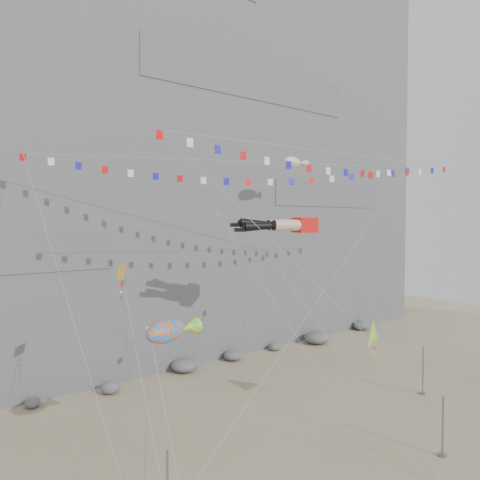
{
  "coord_description": "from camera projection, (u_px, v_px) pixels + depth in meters",
  "views": [
    {
      "loc": [
        -23.97,
        -21.38,
        14.63
      ],
      "look_at": [
        0.51,
        9.0,
        13.08
      ],
      "focal_mm": 35.0,
      "sensor_mm": 36.0,
      "label": 1
    }
  ],
  "objects": [
    {
      "name": "delta_kite",
      "position": [
        375.0,
        336.0,
        33.54
      ],
      "size": [
        4.92,
        7.54,
        10.1
      ],
      "color": "yellow",
      "rests_on": "ground"
    },
    {
      "name": "anchor_pole_center",
      "position": [
        443.0,
        426.0,
        29.04
      ],
      "size": [
        0.12,
        0.12,
        3.78
      ],
      "primitive_type": "cylinder",
      "color": "slate",
      "rests_on": "ground"
    },
    {
      "name": "small_kite_b",
      "position": [
        307.0,
        261.0,
        39.52
      ],
      "size": [
        4.52,
        11.1,
        16.03
      ],
      "color": "purple",
      "rests_on": "ground"
    },
    {
      "name": "small_kite_a",
      "position": [
        221.0,
        218.0,
        34.08
      ],
      "size": [
        3.9,
        12.45,
        19.52
      ],
      "color": "#FFA215",
      "rests_on": "ground"
    },
    {
      "name": "ground",
      "position": [
        316.0,
        433.0,
        32.24
      ],
      "size": [
        120.0,
        120.0,
        0.0
      ],
      "primitive_type": "plane",
      "color": "tan",
      "rests_on": "ground"
    },
    {
      "name": "cliff",
      "position": [
        117.0,
        135.0,
        56.15
      ],
      "size": [
        80.0,
        28.0,
        50.0
      ],
      "primitive_type": "cube",
      "color": "slate",
      "rests_on": "ground"
    },
    {
      "name": "fish_windsock",
      "position": [
        166.0,
        331.0,
        25.48
      ],
      "size": [
        4.16,
        6.98,
        10.59
      ],
      "color": "#E1540B",
      "rests_on": "ground"
    },
    {
      "name": "blimp_windsock",
      "position": [
        293.0,
        163.0,
        47.03
      ],
      "size": [
        4.79,
        14.49,
        24.71
      ],
      "color": "beige",
      "rests_on": "ground"
    },
    {
      "name": "harlequin_kite",
      "position": [
        121.0,
        273.0,
        27.6
      ],
      "size": [
        2.89,
        10.36,
        15.0
      ],
      "color": "red",
      "rests_on": "ground"
    },
    {
      "name": "talus_boulders",
      "position": [
        184.0,
        366.0,
        45.44
      ],
      "size": [
        60.0,
        3.0,
        1.2
      ],
      "primitive_type": null,
      "color": "slate",
      "rests_on": "ground"
    },
    {
      "name": "flag_banner_lower",
      "position": [
        337.0,
        153.0,
        36.33
      ],
      "size": [
        30.48,
        5.57,
        22.24
      ],
      "color": "red",
      "rests_on": "ground"
    },
    {
      "name": "anchor_pole_right",
      "position": [
        423.0,
        370.0,
        39.51
      ],
      "size": [
        0.12,
        0.12,
        4.06
      ],
      "primitive_type": "cylinder",
      "color": "slate",
      "rests_on": "ground"
    },
    {
      "name": "small_kite_c",
      "position": [
        284.0,
        275.0,
        30.12
      ],
      "size": [
        4.3,
        8.57,
        14.34
      ],
      "color": "green",
      "rests_on": "ground"
    },
    {
      "name": "flag_banner_upper",
      "position": [
        237.0,
        161.0,
        37.88
      ],
      "size": [
        29.56,
        18.1,
        27.06
      ],
      "color": "red",
      "rests_on": "ground"
    },
    {
      "name": "legs_kite",
      "position": [
        283.0,
        225.0,
        37.12
      ],
      "size": [
        6.92,
        15.79,
        19.23
      ],
      "rotation": [
        0.0,
        0.0,
        -0.4
      ],
      "color": "red",
      "rests_on": "ground"
    }
  ]
}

